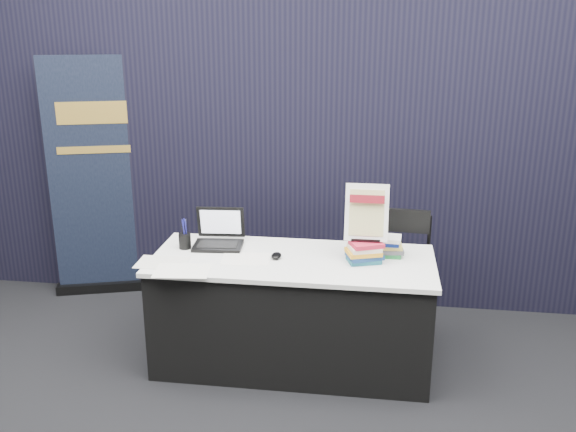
{
  "coord_description": "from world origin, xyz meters",
  "views": [
    {
      "loc": [
        0.5,
        -3.22,
        2.25
      ],
      "look_at": [
        -0.03,
        0.55,
        1.03
      ],
      "focal_mm": 40.0,
      "sensor_mm": 36.0,
      "label": 1
    }
  ],
  "objects_px": {
    "laptop": "(219,237)",
    "pullup_banner": "(100,192)",
    "display_table": "(292,311)",
    "book_stack_short": "(386,246)",
    "book_stack_tall": "(365,252)",
    "info_sign": "(367,213)",
    "stacking_chair": "(398,275)"
  },
  "relations": [
    {
      "from": "laptop",
      "to": "stacking_chair",
      "type": "height_order",
      "value": "laptop"
    },
    {
      "from": "pullup_banner",
      "to": "stacking_chair",
      "type": "height_order",
      "value": "pullup_banner"
    },
    {
      "from": "laptop",
      "to": "book_stack_tall",
      "type": "distance_m",
      "value": 0.99
    },
    {
      "from": "laptop",
      "to": "info_sign",
      "type": "distance_m",
      "value": 1.02
    },
    {
      "from": "display_table",
      "to": "info_sign",
      "type": "distance_m",
      "value": 0.82
    },
    {
      "from": "display_table",
      "to": "book_stack_short",
      "type": "height_order",
      "value": "book_stack_short"
    },
    {
      "from": "info_sign",
      "to": "display_table",
      "type": "bearing_deg",
      "value": -175.52
    },
    {
      "from": "laptop",
      "to": "book_stack_tall",
      "type": "xyz_separation_m",
      "value": [
        0.98,
        -0.17,
        0.01
      ]
    },
    {
      "from": "book_stack_tall",
      "to": "pullup_banner",
      "type": "distance_m",
      "value": 2.35
    },
    {
      "from": "stacking_chair",
      "to": "book_stack_short",
      "type": "bearing_deg",
      "value": -108.19
    },
    {
      "from": "display_table",
      "to": "book_stack_tall",
      "type": "bearing_deg",
      "value": 0.91
    },
    {
      "from": "pullup_banner",
      "to": "stacking_chair",
      "type": "bearing_deg",
      "value": -31.26
    },
    {
      "from": "book_stack_tall",
      "to": "info_sign",
      "type": "bearing_deg",
      "value": 90.0
    },
    {
      "from": "book_stack_short",
      "to": "info_sign",
      "type": "height_order",
      "value": "info_sign"
    },
    {
      "from": "info_sign",
      "to": "pullup_banner",
      "type": "relative_size",
      "value": 0.19
    },
    {
      "from": "book_stack_tall",
      "to": "book_stack_short",
      "type": "distance_m",
      "value": 0.18
    },
    {
      "from": "laptop",
      "to": "pullup_banner",
      "type": "height_order",
      "value": "pullup_banner"
    },
    {
      "from": "info_sign",
      "to": "pullup_banner",
      "type": "xyz_separation_m",
      "value": [
        -2.15,
        0.91,
        -0.2
      ]
    },
    {
      "from": "laptop",
      "to": "book_stack_tall",
      "type": "relative_size",
      "value": 1.39
    },
    {
      "from": "book_stack_tall",
      "to": "info_sign",
      "type": "height_order",
      "value": "info_sign"
    },
    {
      "from": "display_table",
      "to": "book_stack_short",
      "type": "xyz_separation_m",
      "value": [
        0.59,
        0.14,
        0.44
      ]
    },
    {
      "from": "book_stack_tall",
      "to": "pullup_banner",
      "type": "xyz_separation_m",
      "value": [
        -2.15,
        0.94,
        0.04
      ]
    },
    {
      "from": "info_sign",
      "to": "pullup_banner",
      "type": "height_order",
      "value": "pullup_banner"
    },
    {
      "from": "display_table",
      "to": "book_stack_tall",
      "type": "relative_size",
      "value": 7.39
    },
    {
      "from": "book_stack_tall",
      "to": "book_stack_short",
      "type": "xyz_separation_m",
      "value": [
        0.13,
        0.13,
        -0.0
      ]
    },
    {
      "from": "book_stack_tall",
      "to": "pullup_banner",
      "type": "relative_size",
      "value": 0.13
    },
    {
      "from": "laptop",
      "to": "info_sign",
      "type": "bearing_deg",
      "value": -12.38
    },
    {
      "from": "stacking_chair",
      "to": "pullup_banner",
      "type": "bearing_deg",
      "value": 171.37
    },
    {
      "from": "display_table",
      "to": "stacking_chair",
      "type": "distance_m",
      "value": 0.78
    },
    {
      "from": "laptop",
      "to": "book_stack_short",
      "type": "distance_m",
      "value": 1.11
    },
    {
      "from": "book_stack_short",
      "to": "book_stack_tall",
      "type": "bearing_deg",
      "value": -136.09
    },
    {
      "from": "info_sign",
      "to": "stacking_chair",
      "type": "relative_size",
      "value": 0.38
    }
  ]
}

